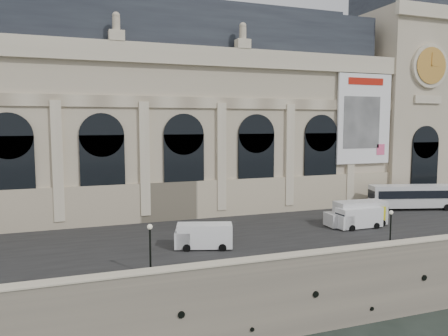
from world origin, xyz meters
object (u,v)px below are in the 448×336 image
object	(u,v)px
lamp_left	(150,250)
lamp_right	(390,230)
bus_right	(412,196)
van_c	(357,218)
box_truck	(357,214)
van_b	(201,236)

from	to	relation	value
lamp_left	lamp_right	distance (m)	23.61
lamp_right	lamp_left	bearing A→B (deg)	178.82
bus_right	van_c	xyz separation A→B (m)	(-14.44, -6.65, -0.73)
lamp_right	box_truck	bearing A→B (deg)	71.94
van_c	lamp_right	xyz separation A→B (m)	(-2.19, -8.28, 0.67)
van_b	lamp_left	world-z (taller)	lamp_left
box_truck	lamp_right	world-z (taller)	lamp_right
bus_right	box_truck	world-z (taller)	bus_right
van_b	box_truck	distance (m)	20.74
box_truck	bus_right	bearing A→B (deg)	22.45
van_c	box_truck	world-z (taller)	box_truck
bus_right	lamp_right	distance (m)	22.35
van_b	lamp_right	distance (m)	18.67
box_truck	lamp_left	bearing A→B (deg)	-161.66
bus_right	van_c	size ratio (longest dim) A/B	2.21
bus_right	van_b	xyz separation A→B (m)	(-34.13, -8.46, -0.72)
bus_right	box_truck	distance (m)	14.71
lamp_left	box_truck	bearing A→B (deg)	18.34
lamp_left	lamp_right	xyz separation A→B (m)	(23.60, -0.49, -0.20)
van_c	box_truck	size ratio (longest dim) A/B	0.73
van_b	box_truck	size ratio (longest dim) A/B	0.79
bus_right	box_truck	xyz separation A→B (m)	(-13.59, -5.62, -0.48)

